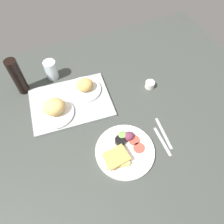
{
  "coord_description": "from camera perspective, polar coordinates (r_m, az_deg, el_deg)",
  "views": [
    {
      "loc": [
        -22.18,
        -57.12,
        100.25
      ],
      "look_at": [
        2.0,
        3.0,
        4.0
      ],
      "focal_mm": 34.44,
      "sensor_mm": 36.0,
      "label": 1
    }
  ],
  "objects": [
    {
      "name": "serving_tray",
      "position": [
        1.26,
        -10.89,
        2.51
      ],
      "size": [
        47.24,
        36.13,
        1.6
      ],
      "primitive_type": "cube",
      "rotation": [
        0.0,
        0.0,
        -0.07
      ],
      "color": "#9EA0A3",
      "rests_on": "ground_plane"
    },
    {
      "name": "espresso_cup",
      "position": [
        1.33,
        10.01,
        7.18
      ],
      "size": [
        5.6,
        5.6,
        4.0
      ],
      "primitive_type": "cylinder",
      "color": "silver",
      "rests_on": "ground_plane"
    },
    {
      "name": "knife",
      "position": [
        1.17,
        13.54,
        -5.44
      ],
      "size": [
        2.94,
        19.05,
        0.5
      ],
      "primitive_type": "cube",
      "rotation": [
        0.0,
        0.0,
        1.49
      ],
      "color": "#B7B7BC",
      "rests_on": "ground_plane"
    },
    {
      "name": "bread_plate_far",
      "position": [
        1.27,
        -7.3,
        6.57
      ],
      "size": [
        19.5,
        19.5,
        8.17
      ],
      "color": "white",
      "rests_on": "serving_tray"
    },
    {
      "name": "fork",
      "position": [
        1.14,
        13.22,
        -7.58
      ],
      "size": [
        1.61,
        17.02,
        0.5
      ],
      "primitive_type": "cube",
      "rotation": [
        0.0,
        0.0,
        1.56
      ],
      "color": "#B7B7BC",
      "rests_on": "ground_plane"
    },
    {
      "name": "soda_bottle",
      "position": [
        1.32,
        -23.77,
        8.53
      ],
      "size": [
        6.4,
        6.4,
        23.51
      ],
      "primitive_type": "cylinder",
      "color": "black",
      "rests_on": "ground_plane"
    },
    {
      "name": "bread_plate_near",
      "position": [
        1.2,
        -15.0,
        0.74
      ],
      "size": [
        20.61,
        20.61,
        9.55
      ],
      "color": "white",
      "rests_on": "serving_tray"
    },
    {
      "name": "ground_plane",
      "position": [
        1.19,
        -0.36,
        -2.9
      ],
      "size": [
        190.0,
        150.0,
        3.0
      ],
      "primitive_type": "cube",
      "color": "#383D38"
    },
    {
      "name": "drinking_glass",
      "position": [
        1.38,
        -15.84,
        10.68
      ],
      "size": [
        7.37,
        7.37,
        12.4
      ],
      "primitive_type": "cylinder",
      "color": "silver",
      "rests_on": "ground_plane"
    },
    {
      "name": "plate_with_salad",
      "position": [
        1.08,
        3.17,
        -10.04
      ],
      "size": [
        29.53,
        29.53,
        5.4
      ],
      "color": "white",
      "rests_on": "ground_plane"
    }
  ]
}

